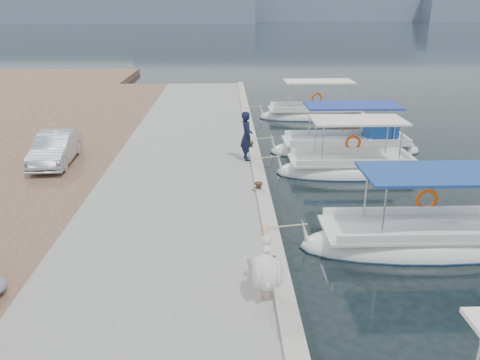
% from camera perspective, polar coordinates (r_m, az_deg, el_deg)
% --- Properties ---
extents(ground, '(400.00, 400.00, 0.00)m').
position_cam_1_polar(ground, '(14.64, 4.03, -5.43)').
color(ground, black).
rests_on(ground, ground).
extents(concrete_quay, '(6.00, 40.00, 0.50)m').
position_cam_1_polar(concrete_quay, '(19.17, -6.39, 1.69)').
color(concrete_quay, gray).
rests_on(concrete_quay, ground).
extents(quay_curb, '(0.44, 40.00, 0.12)m').
position_cam_1_polar(quay_curb, '(19.05, 1.95, 2.67)').
color(quay_curb, '#A9A696').
rests_on(quay_curb, concrete_quay).
extents(cobblestone_strip, '(4.00, 40.00, 0.50)m').
position_cam_1_polar(cobblestone_strip, '(20.20, -20.67, 1.44)').
color(cobblestone_strip, brown).
rests_on(cobblestone_strip, ground).
extents(distant_hills, '(330.00, 60.00, 18.00)m').
position_cam_1_polar(distant_hills, '(216.83, 6.87, 20.68)').
color(distant_hills, slate).
rests_on(distant_hills, ground).
extents(fishing_caique_b, '(7.25, 2.19, 2.83)m').
position_cam_1_polar(fishing_caique_b, '(14.31, 21.84, -7.06)').
color(fishing_caique_b, white).
rests_on(fishing_caique_b, ground).
extents(fishing_caique_c, '(6.02, 2.07, 2.83)m').
position_cam_1_polar(fishing_caique_c, '(19.50, 13.28, 1.19)').
color(fishing_caique_c, white).
rests_on(fishing_caique_c, ground).
extents(fishing_caique_d, '(7.01, 2.17, 2.83)m').
position_cam_1_polar(fishing_caique_d, '(22.26, 12.96, 3.80)').
color(fishing_caique_d, white).
rests_on(fishing_caique_d, ground).
extents(fishing_caique_e, '(6.70, 2.09, 2.83)m').
position_cam_1_polar(fishing_caique_e, '(28.93, 9.03, 7.74)').
color(fishing_caique_e, white).
rests_on(fishing_caique_e, ground).
extents(mooring_bollards, '(0.28, 20.28, 0.33)m').
position_cam_1_polar(mooring_bollards, '(15.71, 2.29, -0.79)').
color(mooring_bollards, black).
rests_on(mooring_bollards, concrete_quay).
extents(pelican, '(0.59, 1.61, 1.26)m').
position_cam_1_polar(pelican, '(10.08, 3.30, -10.87)').
color(pelican, tan).
rests_on(pelican, concrete_quay).
extents(fisherman, '(0.59, 0.79, 1.98)m').
position_cam_1_polar(fisherman, '(18.80, 0.81, 5.39)').
color(fisherman, black).
rests_on(fisherman, concrete_quay).
extents(parked_car, '(1.52, 3.77, 1.22)m').
position_cam_1_polar(parked_car, '(19.85, -21.59, 3.61)').
color(parked_car, '#B0BBC9').
rests_on(parked_car, cobblestone_strip).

